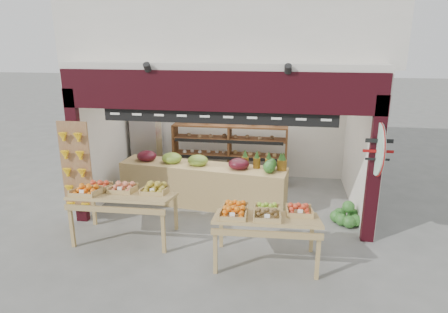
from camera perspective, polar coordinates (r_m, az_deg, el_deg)
ground at (r=8.73m, az=0.24°, el=-7.26°), size 60.00×60.00×0.00m
shop_structure at (r=9.58m, az=1.79°, el=18.96°), size 6.36×5.12×5.40m
banana_board at (r=8.14m, az=-20.43°, el=-1.76°), size 0.60×0.15×1.80m
gift_sign at (r=7.15m, az=21.15°, el=0.99°), size 0.04×0.93×0.92m
back_shelving at (r=9.81m, az=0.80°, el=2.30°), size 2.82×0.46×1.76m
refrigerator at (r=10.52m, az=-10.74°, el=2.19°), size 0.91×0.91×1.92m
cardboard_stack at (r=9.29m, az=-6.08°, el=-4.29°), size 1.02×0.84×0.63m
mid_counter at (r=8.71m, az=-3.13°, el=-3.81°), size 3.68×1.16×1.13m
display_table_left at (r=7.47m, az=-14.76°, el=-5.08°), size 1.78×1.02×1.10m
display_table_right at (r=6.47m, az=5.54°, el=-8.30°), size 1.72×1.01×1.06m
watermelon_pile at (r=8.32m, az=17.06°, el=-8.16°), size 0.60×0.60×0.47m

